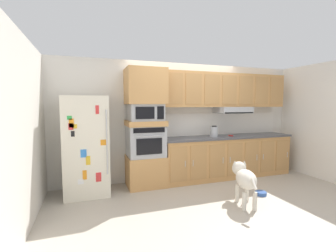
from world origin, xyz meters
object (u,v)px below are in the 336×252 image
at_px(refrigerator, 86,146).
at_px(dog, 244,178).
at_px(microwave, 145,112).
at_px(screwdriver, 231,136).
at_px(dog_food_bowl, 261,193).
at_px(built_in_oven, 146,141).
at_px(electric_kettle, 214,132).

distance_m(refrigerator, dog, 2.77).
relative_size(microwave, screwdriver, 3.83).
height_order(dog, dog_food_bowl, dog).
distance_m(screwdriver, dog_food_bowl, 1.41).
distance_m(built_in_oven, electric_kettle, 1.50).
xyz_separation_m(refrigerator, microwave, (1.11, 0.07, 0.58)).
height_order(built_in_oven, dog_food_bowl, built_in_oven).
bearing_deg(electric_kettle, built_in_oven, 178.19).
xyz_separation_m(refrigerator, electric_kettle, (2.60, 0.02, 0.15)).
bearing_deg(microwave, electric_kettle, -1.81).
relative_size(electric_kettle, dog, 0.26).
height_order(refrigerator, electric_kettle, refrigerator).
xyz_separation_m(microwave, dog, (1.30, -1.37, -1.03)).
distance_m(microwave, screwdriver, 1.97).
height_order(refrigerator, built_in_oven, refrigerator).
distance_m(electric_kettle, dog_food_bowl, 1.53).
relative_size(dog, dog_food_bowl, 4.55).
bearing_deg(dog_food_bowl, microwave, 147.48).
bearing_deg(screwdriver, dog_food_bowl, -94.33).
relative_size(screwdriver, dog_food_bowl, 0.84).
xyz_separation_m(screwdriver, dog_food_bowl, (-0.08, -1.08, -0.90)).
bearing_deg(dog, refrigerator, 79.00).
xyz_separation_m(refrigerator, screwdriver, (3.01, -0.01, 0.05)).
bearing_deg(built_in_oven, refrigerator, -176.49).
bearing_deg(electric_kettle, screwdriver, -4.88).
height_order(refrigerator, microwave, refrigerator).
height_order(built_in_oven, screwdriver, built_in_oven).
height_order(microwave, dog, microwave).
xyz_separation_m(dog, dog_food_bowl, (0.53, 0.21, -0.40)).
xyz_separation_m(electric_kettle, dog, (-0.20, -1.33, -0.60)).
distance_m(microwave, dog_food_bowl, 2.59).
distance_m(refrigerator, microwave, 1.25).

